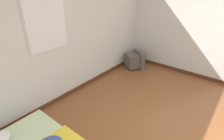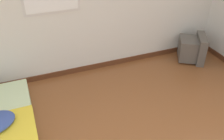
% 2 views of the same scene
% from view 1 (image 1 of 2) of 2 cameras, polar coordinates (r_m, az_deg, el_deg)
% --- Properties ---
extents(wall_back, '(8.28, 0.08, 2.60)m').
position_cam_1_polar(wall_back, '(3.29, -21.17, 8.91)').
color(wall_back, silver).
rests_on(wall_back, ground_plane).
extents(crt_tv, '(0.60, 0.61, 0.48)m').
position_cam_1_polar(crt_tv, '(5.01, 7.41, 3.33)').
color(crt_tv, '#56514C').
rests_on(crt_tv, ground_plane).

